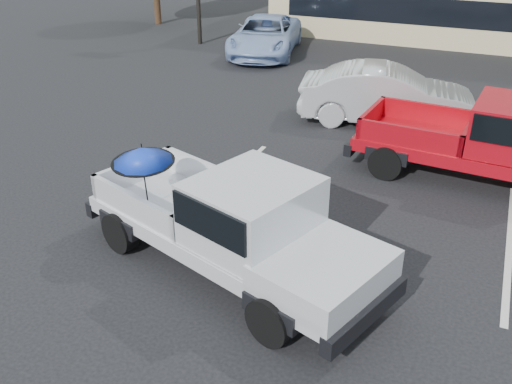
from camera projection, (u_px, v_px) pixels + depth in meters
ground at (323, 265)px, 10.04m from camera, size 90.00×90.00×0.00m
stripe_left at (221, 187)px, 12.72m from camera, size 0.12×5.00×0.01m
stripe_right at (510, 245)px, 10.61m from camera, size 0.12×5.00×0.01m
silver_pickup at (241, 222)px, 9.29m from camera, size 6.02×3.70×2.06m
red_pickup at (504, 140)px, 12.42m from camera, size 5.95×2.53×1.91m
silver_sedan at (387, 95)px, 15.97m from camera, size 5.10×2.62×1.60m
blue_suv at (265, 36)px, 23.05m from camera, size 3.51×5.68×1.47m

